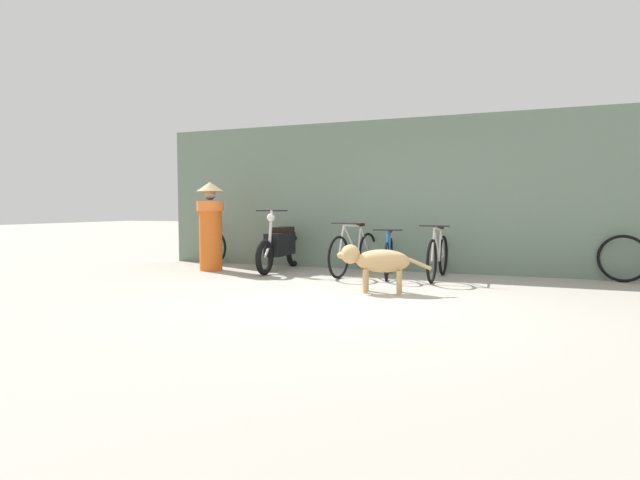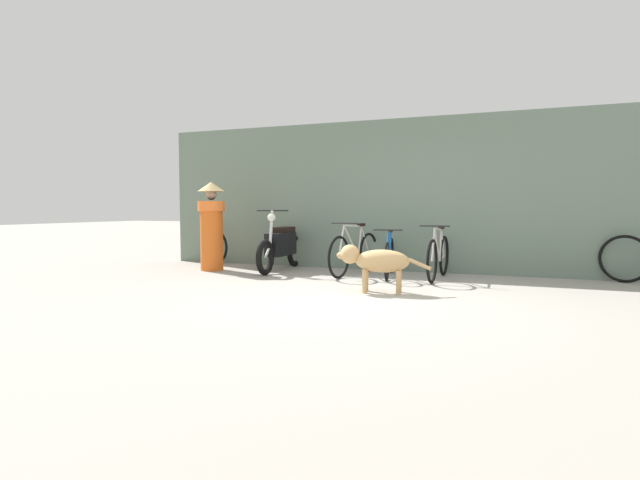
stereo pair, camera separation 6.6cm
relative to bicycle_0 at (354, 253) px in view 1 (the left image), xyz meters
The scene contains 10 objects.
ground_plane 2.43m from the bicycle_0, 74.75° to the right, with size 60.00×60.00×0.00m, color #9E998E.
shop_wall_back 1.47m from the bicycle_0, 54.55° to the left, with size 9.52×0.20×2.70m.
bicycle_0 is the anchor object (origin of this frame).
bicycle_1 0.60m from the bicycle_0, ahead, with size 0.46×1.63×0.79m.
bicycle_2 1.39m from the bicycle_0, ahead, with size 0.46×1.63×0.87m.
motorcycle 1.41m from the bicycle_0, behind, with size 0.58×1.93×1.10m.
stray_dog 1.77m from the bicycle_0, 63.55° to the right, with size 1.25×0.43×0.64m.
person_in_robes 2.66m from the bicycle_0, behind, with size 0.53×0.53×1.59m.
spare_tire_left 4.10m from the bicycle_0, ahead, with size 0.69×0.32×0.72m.
spare_tire_right 3.21m from the bicycle_0, 168.58° to the left, with size 0.66×0.25×0.68m.
Camera 1 is at (1.81, -5.69, 1.12)m, focal length 28.00 mm.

